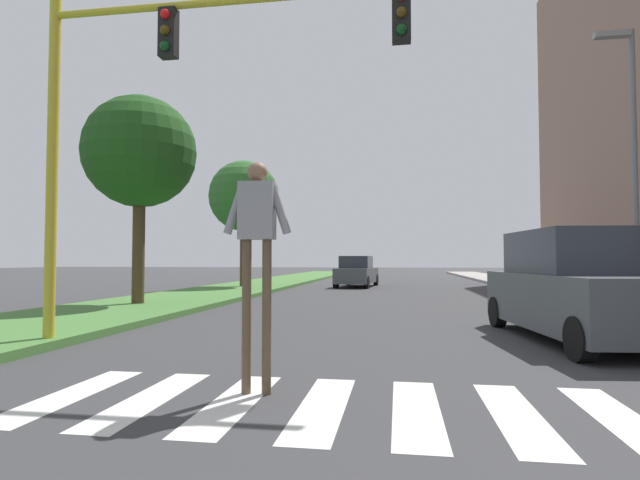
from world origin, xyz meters
TOP-DOWN VIEW (x-y plane):
  - ground_plane at (0.00, 30.00)m, footprint 140.00×140.00m
  - crosswalk at (0.00, 7.87)m, footprint 5.85×2.20m
  - median_strip at (-6.74, 28.00)m, footprint 4.17×64.00m
  - tree_mid at (-6.89, 16.83)m, footprint 3.33×3.33m
  - tree_far at (-6.79, 26.75)m, footprint 3.47×3.47m
  - sidewalk_right at (7.51, 28.00)m, footprint 3.00×64.00m
  - traffic_light_gantry at (-3.04, 10.46)m, footprint 6.87×0.30m
  - street_lamp_right at (6.92, 17.38)m, footprint 1.02×0.24m
  - pedestrian_performer at (-0.77, 8.21)m, footprint 0.75×0.26m
  - suv_crossing at (3.90, 12.51)m, footprint 2.43×4.78m
  - sedan_midblock at (-1.44, 29.71)m, footprint 2.15×4.38m

SIDE VIEW (x-z plane):
  - ground_plane at x=0.00m, z-range 0.00..0.00m
  - crosswalk at x=0.00m, z-range 0.00..0.01m
  - median_strip at x=-6.74m, z-range 0.00..0.15m
  - sidewalk_right at x=7.51m, z-range 0.00..0.15m
  - sedan_midblock at x=-1.44m, z-range -0.06..1.58m
  - suv_crossing at x=3.90m, z-range -0.05..1.92m
  - pedestrian_performer at x=-0.77m, z-range 0.42..2.91m
  - traffic_light_gantry at x=-3.04m, z-range 1.27..7.27m
  - tree_far at x=-6.79m, z-range 1.48..7.67m
  - street_lamp_right at x=6.92m, z-range 0.84..8.34m
  - tree_mid at x=-6.89m, z-range 1.55..7.74m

